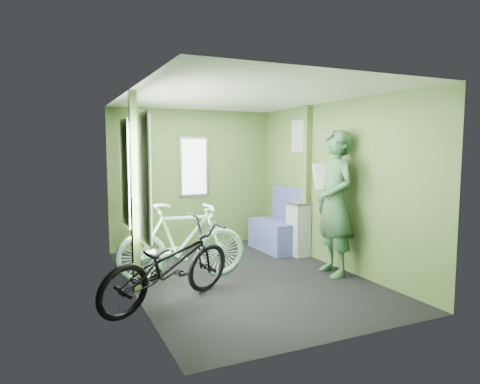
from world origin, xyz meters
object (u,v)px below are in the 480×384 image
object	(u,v)px
passenger	(335,203)
bench_seat	(278,232)
bicycle_mint	(183,280)
bicycle_black	(171,305)
waste_box	(298,229)

from	to	relation	value
passenger	bench_seat	xyz separation A→B (m)	(-0.00, 1.49, -0.65)
bicycle_mint	passenger	xyz separation A→B (m)	(1.89, -0.58, 0.95)
passenger	bench_seat	distance (m)	1.63
bicycle_mint	passenger	world-z (taller)	passenger
bicycle_black	bench_seat	distance (m)	2.86
passenger	bicycle_mint	bearing A→B (deg)	-99.88
bicycle_mint	bench_seat	bearing A→B (deg)	-59.20
bicycle_black	waste_box	world-z (taller)	waste_box
bicycle_black	bicycle_mint	size ratio (longest dim) A/B	1.04
bench_seat	bicycle_black	bearing A→B (deg)	-144.29
passenger	waste_box	xyz separation A→B (m)	(0.11, 1.05, -0.53)
bicycle_mint	bench_seat	world-z (taller)	bench_seat
waste_box	bench_seat	bearing A→B (deg)	104.29
bicycle_black	passenger	world-z (taller)	passenger
bicycle_black	waste_box	distance (m)	2.73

